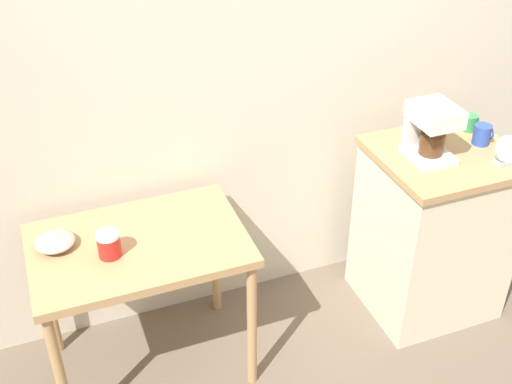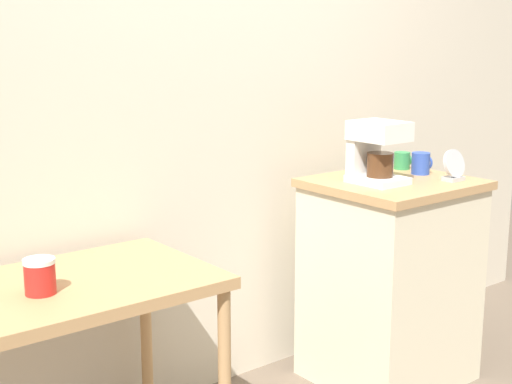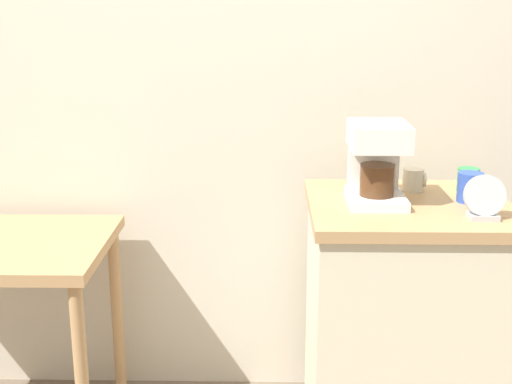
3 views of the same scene
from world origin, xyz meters
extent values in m
cube|color=beige|center=(0.10, 0.46, 1.40)|extent=(4.40, 0.10, 2.80)
cylinder|color=tan|center=(-0.34, 0.31, 0.35)|extent=(0.04, 0.04, 0.71)
cube|color=beige|center=(0.71, -0.01, 0.44)|extent=(0.62, 0.56, 0.87)
cube|color=tan|center=(0.71, -0.01, 0.89)|extent=(0.65, 0.59, 0.04)
cube|color=white|center=(0.60, -0.02, 0.92)|extent=(0.18, 0.22, 0.03)
cube|color=white|center=(0.60, 0.06, 1.04)|extent=(0.16, 0.05, 0.26)
cube|color=white|center=(0.60, -0.02, 1.13)|extent=(0.18, 0.22, 0.08)
cylinder|color=#4C2D19|center=(0.60, -0.03, 0.99)|extent=(0.11, 0.11, 0.10)
cylinder|color=#338C4C|center=(0.93, 0.13, 0.95)|extent=(0.07, 0.07, 0.08)
torus|color=#338C4C|center=(0.97, 0.13, 0.95)|extent=(0.01, 0.05, 0.05)
cylinder|color=beige|center=(0.75, 0.13, 0.95)|extent=(0.07, 0.07, 0.08)
torus|color=beige|center=(0.78, 0.13, 0.95)|extent=(0.01, 0.05, 0.05)
cylinder|color=#2D4CAD|center=(0.90, 0.00, 0.96)|extent=(0.08, 0.08, 0.10)
torus|color=#2D4CAD|center=(0.94, 0.00, 0.96)|extent=(0.01, 0.06, 0.06)
cube|color=#B2B5BA|center=(0.89, -0.19, 0.92)|extent=(0.09, 0.06, 0.02)
cylinder|color=#B2B5BA|center=(0.89, -0.19, 0.98)|extent=(0.12, 0.05, 0.12)
cylinder|color=black|center=(0.89, -0.19, 0.98)|extent=(0.10, 0.04, 0.10)
camera|label=1|loc=(-1.05, -2.12, 2.41)|focal=45.41mm
camera|label=2|loc=(-1.67, -2.06, 1.51)|focal=51.59mm
camera|label=3|loc=(0.25, -2.15, 1.53)|focal=48.32mm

